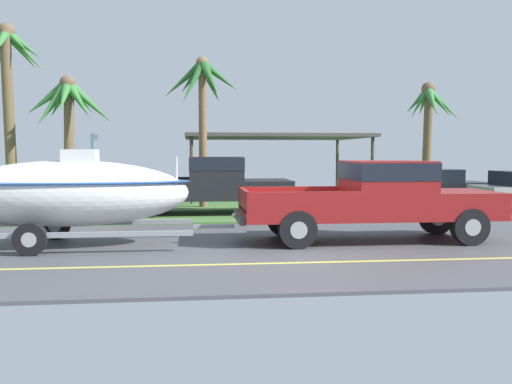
# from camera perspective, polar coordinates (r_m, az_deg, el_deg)

# --- Properties ---
(ground) EXTENTS (36.00, 22.00, 0.11)m
(ground) POSITION_cam_1_polar(r_m,az_deg,el_deg) (20.40, -0.36, -1.69)
(ground) COLOR #4C4C51
(pickup_truck_towing) EXTENTS (5.97, 1.99, 1.81)m
(pickup_truck_towing) POSITION_cam_1_polar(r_m,az_deg,el_deg) (13.16, 12.77, -0.39)
(pickup_truck_towing) COLOR maroon
(pickup_truck_towing) RESTS_ON ground
(boat_on_trailer) EXTENTS (6.36, 2.32, 2.39)m
(boat_on_trailer) POSITION_cam_1_polar(r_m,az_deg,el_deg) (12.67, -18.40, -0.07)
(boat_on_trailer) COLOR gray
(boat_on_trailer) RESTS_ON ground
(parked_pickup_background) EXTENTS (5.80, 2.17, 1.87)m
(parked_pickup_background) POSITION_cam_1_polar(r_m,az_deg,el_deg) (18.19, -4.19, 0.94)
(parked_pickup_background) COLOR black
(parked_pickup_background) RESTS_ON ground
(parked_sedan_near) EXTENTS (4.49, 1.87, 1.38)m
(parked_sedan_near) POSITION_cam_1_polar(r_m,az_deg,el_deg) (22.62, 16.88, 0.43)
(parked_sedan_near) COLOR black
(parked_sedan_near) RESTS_ON ground
(carport_awning) EXTENTS (7.63, 5.92, 2.77)m
(carport_awning) POSITION_cam_1_polar(r_m,az_deg,el_deg) (24.78, 1.78, 5.47)
(carport_awning) COLOR #4C4238
(carport_awning) RESTS_ON ground
(palm_tree_near_left) EXTENTS (2.80, 3.10, 5.31)m
(palm_tree_near_left) POSITION_cam_1_polar(r_m,az_deg,el_deg) (27.94, 17.03, 7.56)
(palm_tree_near_left) COLOR brown
(palm_tree_near_left) RESTS_ON ground
(palm_tree_near_right) EXTENTS (2.51, 3.56, 6.88)m
(palm_tree_near_right) POSITION_cam_1_polar(r_m,az_deg,el_deg) (23.85, -23.64, 11.28)
(palm_tree_near_right) COLOR brown
(palm_tree_near_right) RESTS_ON ground
(palm_tree_mid) EXTENTS (2.83, 2.60, 5.40)m
(palm_tree_mid) POSITION_cam_1_polar(r_m,az_deg,el_deg) (20.59, -5.37, 9.93)
(palm_tree_mid) COLOR brown
(palm_tree_mid) RESTS_ON ground
(palm_tree_far_left) EXTENTS (3.35, 2.62, 4.86)m
(palm_tree_far_left) POSITION_cam_1_polar(r_m,az_deg,el_deg) (22.35, -18.45, 7.98)
(palm_tree_far_left) COLOR brown
(palm_tree_far_left) RESTS_ON ground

